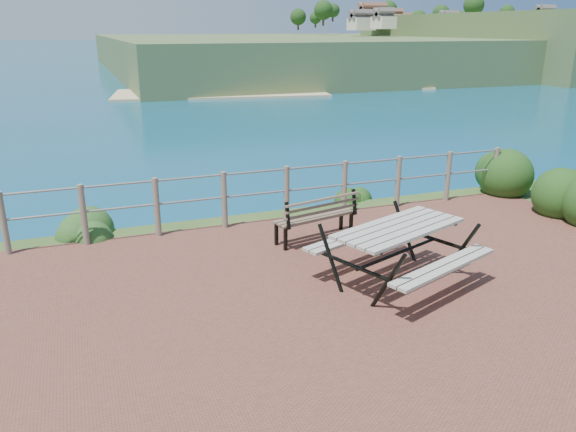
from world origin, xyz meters
TOP-DOWN VIEW (x-y plane):
  - ground at (0.00, 0.00)m, footprint 10.00×7.00m
  - ocean at (0.00, 200.00)m, footprint 1200.00×1200.00m
  - safety_railing at (0.00, 3.35)m, footprint 9.40×0.10m
  - distant_bay at (173.07, 202.61)m, footprint 290.00×232.36m
  - picnic_table at (0.49, 0.37)m, footprint 2.06×1.57m
  - park_bench at (0.08, 2.25)m, footprint 1.47×0.66m
  - shrub_right_edge at (5.07, 3.57)m, footprint 1.15×1.15m
  - shrub_lip_west at (-3.40, 3.78)m, footprint 0.87×0.87m
  - shrub_lip_east at (1.76, 4.25)m, footprint 0.73×0.73m

SIDE VIEW (x-z plane):
  - distant_bay at x=173.07m, z-range -13.52..10.48m
  - ground at x=0.00m, z-range -0.06..0.06m
  - ocean at x=0.00m, z-range 0.00..0.00m
  - shrub_right_edge at x=5.07m, z-range -0.82..0.82m
  - shrub_lip_west at x=-3.40m, z-range -0.32..0.32m
  - shrub_lip_east at x=1.76m, z-range -0.23..0.23m
  - picnic_table at x=0.49m, z-range 0.11..0.92m
  - park_bench at x=0.08m, z-range 0.13..0.94m
  - safety_railing at x=0.00m, z-range 0.07..1.07m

